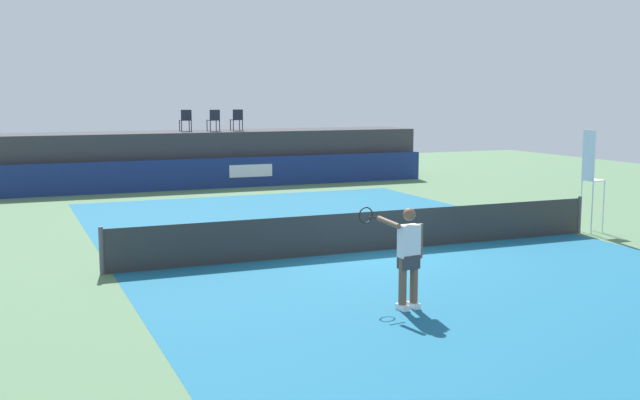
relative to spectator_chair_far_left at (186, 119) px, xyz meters
The scene contains 13 objects.
ground_plane 12.72m from the spectator_chair_far_left, 85.79° to the right, with size 48.00×48.00×0.00m, color #4C704C.
court_inner 15.66m from the spectator_chair_far_left, 86.61° to the right, with size 12.00×22.00×0.00m, color #16597A.
sponsor_wall 2.97m from the spectator_chair_far_left, 64.17° to the right, with size 18.00×0.22×1.20m.
spectator_platform 1.84m from the spectator_chair_far_left, ahead, with size 18.00×2.80×2.20m, color #38383D.
spectator_chair_far_left is the anchor object (origin of this frame).
spectator_chair_left 1.15m from the spectator_chair_far_left, 16.91° to the right, with size 0.48×0.48×0.89m.
spectator_chair_center 2.14m from the spectator_chair_far_left, ahead, with size 0.45×0.45×0.89m.
umpire_chair 17.13m from the spectator_chair_far_left, 64.25° to the right, with size 0.46×0.46×2.76m.
tennis_net 15.58m from the spectator_chair_far_left, 86.61° to the right, with size 12.40×0.02×0.95m, color #2D2D2D.
net_post_near 16.42m from the spectator_chair_far_left, 108.96° to the right, with size 0.10×0.10×1.00m, color #4C4C51.
net_post_far 17.10m from the spectator_chair_far_left, 65.20° to the right, with size 0.10×0.10×1.00m, color #4C4C51.
tennis_player 20.15m from the spectator_chair_far_left, 92.10° to the right, with size 0.80×1.12×1.77m.
tennis_ball 12.96m from the spectator_chair_far_left, 99.22° to the right, with size 0.07×0.07×0.07m, color #D8EA33.
Camera 1 is at (-7.98, -15.93, 3.66)m, focal length 42.85 mm.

